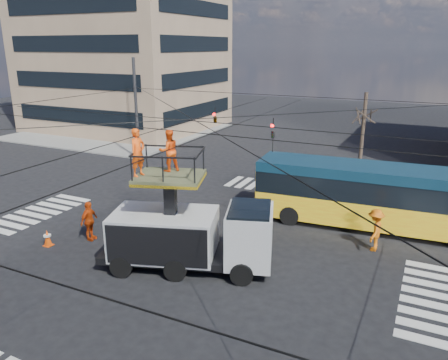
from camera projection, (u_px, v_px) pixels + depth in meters
ground at (196, 247)px, 20.00m from camera, size 120.00×120.00×0.00m
sidewalk_nw at (121, 131)px, 46.78m from camera, size 18.00×18.00×0.12m
crosswalks at (196, 247)px, 19.99m from camera, size 22.40×22.40×0.02m
overhead_network at (197, 154)px, 19.11m from camera, size 24.24×24.24×8.00m
tree_a at (364, 114)px, 28.16m from camera, size 2.00×2.00×6.00m
utility_truck at (191, 223)px, 17.69m from camera, size 7.37×4.41×5.85m
city_bus at (381, 196)px, 21.57m from camera, size 12.45×3.50×3.20m
traffic_cone at (47, 238)px, 20.06m from camera, size 0.36×0.36×0.78m
worker_ground at (89, 221)px, 20.51m from camera, size 0.54×1.15×1.91m
flagger at (375, 230)px, 19.46m from camera, size 0.78×1.29×1.95m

